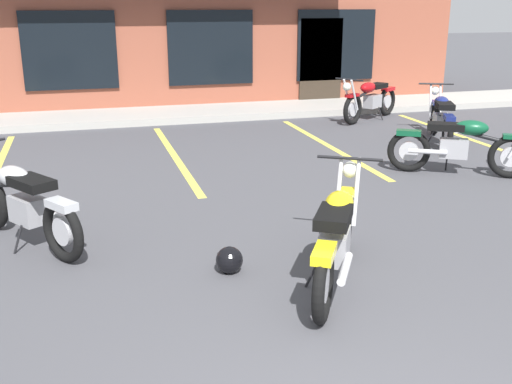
{
  "coord_description": "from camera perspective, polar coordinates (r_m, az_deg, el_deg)",
  "views": [
    {
      "loc": [
        -1.43,
        -1.98,
        2.47
      ],
      "look_at": [
        0.27,
        3.89,
        0.55
      ],
      "focal_mm": 42.59,
      "sensor_mm": 36.0,
      "label": 1
    }
  ],
  "objects": [
    {
      "name": "sidewalk_kerb",
      "position": [
        13.77,
        -9.97,
        7.12
      ],
      "size": [
        22.0,
        1.8,
        0.14
      ],
      "primitive_type": "cube",
      "color": "#A8A59E",
      "rests_on": "ground_plane"
    },
    {
      "name": "motorcycle_foreground_classic",
      "position": [
        5.52,
        7.58,
        -4.03
      ],
      "size": [
        1.33,
        1.88,
        0.98
      ],
      "color": "black",
      "rests_on": "ground_plane"
    },
    {
      "name": "motorcycle_silver_naked",
      "position": [
        11.61,
        17.02,
        6.71
      ],
      "size": [
        1.13,
        1.99,
        0.98
      ],
      "color": "black",
      "rests_on": "ground_plane"
    },
    {
      "name": "brick_storefront_building",
      "position": [
        17.16,
        -11.73,
        15.3
      ],
      "size": [
        15.82,
        6.54,
        3.88
      ],
      "color": "brown",
      "rests_on": "ground_plane"
    },
    {
      "name": "ground_plane",
      "position": [
        6.38,
        -1.9,
        -5.37
      ],
      "size": [
        80.0,
        80.0,
        0.0
      ],
      "primitive_type": "plane",
      "color": "#47474C"
    },
    {
      "name": "motorcycle_blue_standard",
      "position": [
        9.46,
        18.72,
        4.24
      ],
      "size": [
        1.88,
        1.33,
        0.98
      ],
      "color": "black",
      "rests_on": "ground_plane"
    },
    {
      "name": "helmet_on_pavement",
      "position": [
        5.8,
        -2.52,
        -6.39
      ],
      "size": [
        0.26,
        0.26,
        0.26
      ],
      "color": "black",
      "rests_on": "ground_plane"
    },
    {
      "name": "motorcycle_red_sportbike",
      "position": [
        13.54,
        10.68,
        8.59
      ],
      "size": [
        1.85,
        1.38,
        0.98
      ],
      "color": "black",
      "rests_on": "ground_plane"
    },
    {
      "name": "motorcycle_green_cafe_racer",
      "position": [
        6.83,
        -21.1,
        -0.88
      ],
      "size": [
        1.39,
        1.85,
        0.98
      ],
      "color": "black",
      "rests_on": "ground_plane"
    },
    {
      "name": "painted_stall_lines",
      "position": [
        10.29,
        -7.66,
        3.39
      ],
      "size": [
        11.23,
        4.8,
        0.01
      ],
      "color": "#DBCC4C",
      "rests_on": "ground_plane"
    }
  ]
}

